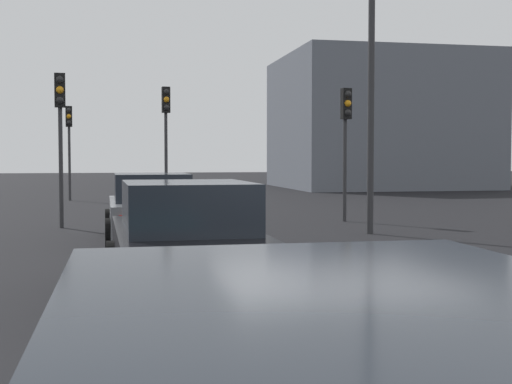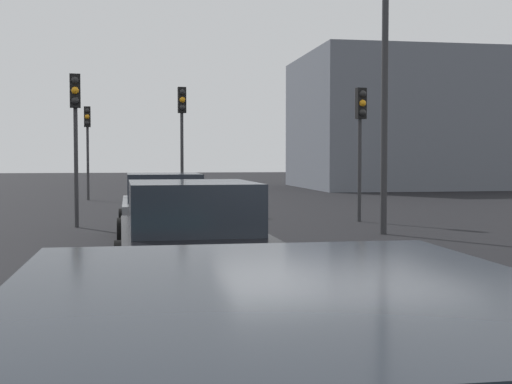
{
  "view_description": "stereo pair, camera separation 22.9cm",
  "coord_description": "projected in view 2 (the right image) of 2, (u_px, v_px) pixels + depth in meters",
  "views": [
    {
      "loc": [
        -7.25,
        2.36,
        1.89
      ],
      "look_at": [
        -0.19,
        0.91,
        1.53
      ],
      "focal_mm": 48.83,
      "sensor_mm": 36.0,
      "label": 1
    },
    {
      "loc": [
        -7.29,
        2.13,
        1.89
      ],
      "look_at": [
        -0.19,
        0.91,
        1.53
      ],
      "focal_mm": 48.83,
      "sensor_mm": 36.0,
      "label": 2
    }
  ],
  "objects": [
    {
      "name": "car_grey_right_lead",
      "position": [
        164.0,
        208.0,
        15.84
      ],
      "size": [
        4.32,
        2.09,
        1.53
      ],
      "rotation": [
        0.0,
        0.0,
        0.01
      ],
      "color": "slate",
      "rests_on": "ground_plane"
    },
    {
      "name": "street_lamp_kerbside",
      "position": [
        385.0,
        29.0,
        16.88
      ],
      "size": [
        0.56,
        0.36,
        8.65
      ],
      "color": "#2D2D30",
      "rests_on": "ground_plane"
    },
    {
      "name": "car_black_right_second",
      "position": [
        191.0,
        243.0,
        9.23
      ],
      "size": [
        4.69,
        2.1,
        1.58
      ],
      "rotation": [
        0.0,
        0.0,
        0.02
      ],
      "color": "black",
      "rests_on": "ground_plane"
    },
    {
      "name": "traffic_light_far_right",
      "position": [
        87.0,
        133.0,
        30.56
      ],
      "size": [
        0.32,
        0.29,
        4.12
      ],
      "rotation": [
        0.0,
        0.0,
        3.18
      ],
      "color": "#2D2D30",
      "rests_on": "ground_plane"
    },
    {
      "name": "traffic_light_far_left",
      "position": [
        361.0,
        126.0,
        20.29
      ],
      "size": [
        0.33,
        0.3,
        3.91
      ],
      "rotation": [
        0.0,
        0.0,
        3.27
      ],
      "color": "#2D2D30",
      "rests_on": "ground_plane"
    },
    {
      "name": "ground_plane",
      "position": [
        335.0,
        339.0,
        7.63
      ],
      "size": [
        160.0,
        160.0,
        0.2
      ],
      "primitive_type": "cube",
      "color": "black"
    },
    {
      "name": "traffic_light_near_left",
      "position": [
        182.0,
        122.0,
        24.37
      ],
      "size": [
        0.32,
        0.29,
        4.35
      ],
      "rotation": [
        0.0,
        0.0,
        3.22
      ],
      "color": "#2D2D30",
      "rests_on": "ground_plane"
    },
    {
      "name": "building_facade_left",
      "position": [
        397.0,
        122.0,
        43.6
      ],
      "size": [
        11.13,
        11.84,
        8.17
      ],
      "primitive_type": "cube",
      "color": "slate",
      "rests_on": "ground_plane"
    },
    {
      "name": "traffic_light_near_right",
      "position": [
        75.0,
        117.0,
        18.61
      ],
      "size": [
        0.32,
        0.29,
        4.12
      ],
      "rotation": [
        0.0,
        0.0,
        3.21
      ],
      "color": "#2D2D30",
      "rests_on": "ground_plane"
    }
  ]
}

